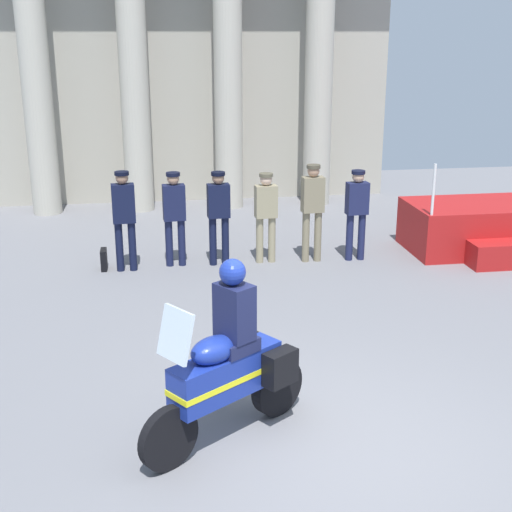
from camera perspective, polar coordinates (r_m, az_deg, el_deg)
The scene contains 11 objects.
ground_plane at distance 7.26m, azimuth 6.71°, elevation -15.35°, with size 28.00×28.00×0.00m, color slate.
colonnade_backdrop at distance 16.66m, azimuth -6.30°, elevation 17.95°, with size 10.00×1.49×7.81m.
reviewing_stand at distance 13.91m, azimuth 18.76°, elevation 2.17°, with size 3.20×2.05×1.80m.
officer_in_row_0 at distance 12.08m, azimuth -10.67°, elevation 3.44°, with size 0.39×0.25×1.73m.
officer_in_row_1 at distance 12.23m, azimuth -6.65°, elevation 3.61°, with size 0.39×0.25×1.66m.
officer_in_row_2 at distance 12.22m, azimuth -3.05°, elevation 3.70°, with size 0.39×0.25×1.66m.
officer_in_row_3 at distance 12.34m, azimuth 0.81°, elevation 3.72°, with size 0.39×0.25×1.61m.
officer_in_row_4 at distance 12.42m, azimuth 4.61°, elevation 4.14°, with size 0.39×0.25×1.75m.
officer_in_row_5 at distance 12.60m, azimuth 8.18°, elevation 3.90°, with size 0.39×0.25×1.64m.
motorcycle_with_rider at distance 7.04m, azimuth -2.01°, elevation -8.89°, with size 1.78×1.32×1.90m.
briefcase_on_ground at distance 12.44m, azimuth -12.24°, elevation -0.28°, with size 0.10×0.32×0.36m, color black.
Camera 1 is at (-1.72, -5.84, 3.96)m, focal length 49.29 mm.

